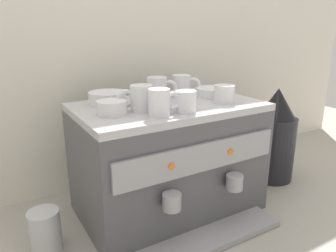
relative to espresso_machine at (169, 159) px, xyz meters
name	(u,v)px	position (x,y,z in m)	size (l,w,h in m)	color
ground_plane	(168,207)	(0.00, 0.01, -0.20)	(4.00, 4.00, 0.00)	#9E998E
tiled_backsplash_wall	(127,60)	(0.00, 0.34, 0.32)	(2.80, 0.03, 1.05)	silver
espresso_machine	(169,159)	(0.00, 0.00, 0.00)	(0.63, 0.50, 0.40)	#4C4C51
ceramic_cup_0	(185,101)	(-0.01, -0.12, 0.24)	(0.07, 0.09, 0.07)	white
ceramic_cup_1	(140,98)	(-0.13, -0.04, 0.25)	(0.11, 0.07, 0.08)	white
ceramic_cup_2	(161,102)	(-0.10, -0.12, 0.24)	(0.11, 0.06, 0.08)	white
ceramic_cup_3	(183,85)	(0.12, 0.10, 0.24)	(0.11, 0.07, 0.08)	white
ceramic_cup_4	(224,94)	(0.18, -0.08, 0.23)	(0.07, 0.10, 0.06)	white
ceramic_cup_5	(158,87)	(0.02, 0.11, 0.24)	(0.10, 0.09, 0.07)	white
ceramic_bowl_0	(112,108)	(-0.22, -0.03, 0.22)	(0.09, 0.09, 0.04)	white
ceramic_bowl_1	(107,98)	(-0.18, 0.10, 0.22)	(0.13, 0.13, 0.04)	white
ceramic_bowl_2	(212,92)	(0.21, 0.02, 0.22)	(0.13, 0.13, 0.03)	white
coffee_grinder	(274,137)	(0.53, -0.01, -0.01)	(0.18, 0.18, 0.41)	black
milk_pitcher	(45,231)	(-0.45, -0.02, -0.13)	(0.09, 0.09, 0.14)	#B7B7BC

